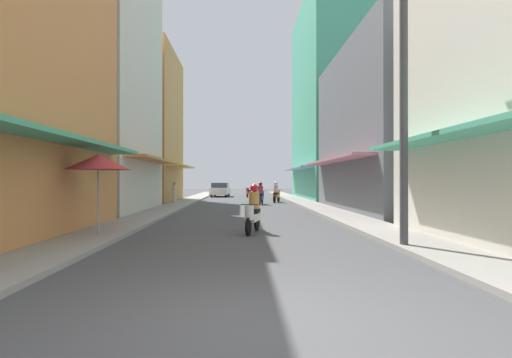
# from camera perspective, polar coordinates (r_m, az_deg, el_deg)

# --- Properties ---
(ground_plane) EXTENTS (107.18, 107.18, 0.00)m
(ground_plane) POSITION_cam_1_polar(r_m,az_deg,el_deg) (24.91, -1.77, -4.12)
(ground_plane) COLOR #4C4C4F
(sidewalk_left) EXTENTS (1.76, 56.72, 0.12)m
(sidewalk_left) POSITION_cam_1_polar(r_m,az_deg,el_deg) (25.28, -12.00, -3.92)
(sidewalk_left) COLOR #9E9991
(sidewalk_left) RESTS_ON ground
(sidewalk_right) EXTENTS (1.76, 56.72, 0.12)m
(sidewalk_right) POSITION_cam_1_polar(r_m,az_deg,el_deg) (25.34, 8.44, -3.92)
(sidewalk_right) COLOR #9E9991
(sidewalk_right) RESTS_ON ground
(building_left_mid) EXTENTS (7.05, 8.65, 13.64)m
(building_left_mid) POSITION_cam_1_polar(r_m,az_deg,el_deg) (22.87, -23.69, 12.73)
(building_left_mid) COLOR silver
(building_left_mid) RESTS_ON ground
(building_left_far) EXTENTS (7.05, 8.24, 11.70)m
(building_left_far) POSITION_cam_1_polar(r_m,az_deg,el_deg) (31.27, -17.46, 7.42)
(building_left_far) COLOR #D88C4C
(building_left_far) RESTS_ON ground
(building_right_mid) EXTENTS (7.05, 12.50, 9.06)m
(building_right_mid) POSITION_cam_1_polar(r_m,az_deg,el_deg) (22.73, 20.03, 6.94)
(building_right_mid) COLOR slate
(building_right_mid) RESTS_ON ground
(building_right_far) EXTENTS (7.05, 13.50, 17.97)m
(building_right_far) POSITION_cam_1_polar(r_m,az_deg,el_deg) (36.52, 11.62, 11.29)
(building_right_far) COLOR #4CB28C
(building_right_far) RESTS_ON ground
(motorbike_orange) EXTENTS (0.77, 1.73, 1.58)m
(motorbike_orange) POSITION_cam_1_polar(r_m,az_deg,el_deg) (29.33, 3.07, -2.15)
(motorbike_orange) COLOR black
(motorbike_orange) RESTS_ON ground
(motorbike_white) EXTENTS (0.67, 1.77, 1.58)m
(motorbike_white) POSITION_cam_1_polar(r_m,az_deg,el_deg) (12.36, -0.45, -4.84)
(motorbike_white) COLOR black
(motorbike_white) RESTS_ON ground
(motorbike_red) EXTENTS (0.61, 1.79, 0.96)m
(motorbike_red) POSITION_cam_1_polar(r_m,az_deg,el_deg) (37.17, -1.12, -2.05)
(motorbike_red) COLOR black
(motorbike_red) RESTS_ON ground
(motorbike_green) EXTENTS (0.67, 1.77, 0.96)m
(motorbike_green) POSITION_cam_1_polar(r_m,az_deg,el_deg) (31.31, -0.19, -2.40)
(motorbike_green) COLOR black
(motorbike_green) RESTS_ON ground
(motorbike_blue) EXTENTS (0.61, 1.79, 1.58)m
(motorbike_blue) POSITION_cam_1_polar(r_m,az_deg,el_deg) (26.72, 0.74, -2.34)
(motorbike_blue) COLOR black
(motorbike_blue) RESTS_ON ground
(parked_car) EXTENTS (2.03, 4.21, 1.45)m
(parked_car) POSITION_cam_1_polar(r_m,az_deg,el_deg) (39.94, -5.35, -1.58)
(parked_car) COLOR silver
(parked_car) RESTS_ON ground
(pedestrian_far) EXTENTS (0.34, 0.34, 1.60)m
(pedestrian_far) POSITION_cam_1_polar(r_m,az_deg,el_deg) (27.65, -12.10, -2.08)
(pedestrian_far) COLOR beige
(pedestrian_far) RESTS_ON ground
(vendor_umbrella) EXTENTS (1.85, 1.85, 2.47)m
(vendor_umbrella) POSITION_cam_1_polar(r_m,az_deg,el_deg) (12.23, -22.52, 2.35)
(vendor_umbrella) COLOR #99999E
(vendor_umbrella) RESTS_ON ground
(utility_pole) EXTENTS (0.20, 1.20, 7.31)m
(utility_pole) POSITION_cam_1_polar(r_m,az_deg,el_deg) (10.32, 21.22, 11.16)
(utility_pole) COLOR #4C4C4F
(utility_pole) RESTS_ON ground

